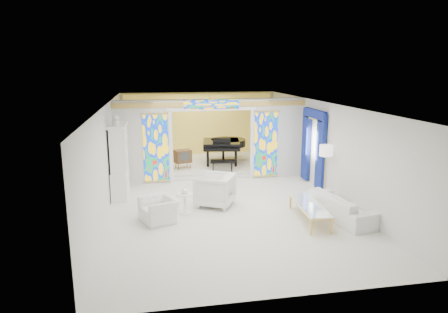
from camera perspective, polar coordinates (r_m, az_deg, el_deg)
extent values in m
plane|color=silver|center=(13.09, -0.40, -5.68)|extent=(12.00, 12.00, 0.00)
cube|color=white|center=(12.48, -0.43, 7.51)|extent=(7.00, 12.00, 0.02)
cube|color=silver|center=(18.56, -3.61, 4.51)|extent=(7.00, 0.02, 3.00)
cube|color=silver|center=(7.10, 8.04, -9.11)|extent=(7.00, 0.02, 3.00)
cube|color=silver|center=(12.60, -16.30, 0.14)|extent=(0.02, 12.00, 3.00)
cube|color=silver|center=(13.73, 14.13, 1.27)|extent=(0.02, 12.00, 3.00)
cube|color=silver|center=(14.49, -11.59, 1.98)|extent=(2.00, 0.18, 3.00)
cube|color=silver|center=(15.21, 7.60, 2.63)|extent=(2.00, 0.18, 3.00)
cube|color=silver|center=(14.46, -1.80, 7.42)|extent=(3.00, 0.18, 0.40)
cube|color=white|center=(14.44, -7.60, 1.28)|extent=(0.12, 0.06, 2.60)
cube|color=white|center=(14.87, 4.03, 1.70)|extent=(0.12, 0.06, 2.60)
cube|color=white|center=(14.38, -1.73, 6.79)|extent=(3.24, 0.06, 0.12)
cube|color=#DCAF53|center=(14.36, -1.74, 7.46)|extent=(7.00, 0.05, 0.18)
cube|color=gold|center=(14.41, -9.70, 1.19)|extent=(0.90, 0.04, 2.40)
cube|color=gold|center=(15.00, 6.00, 1.75)|extent=(0.90, 0.04, 2.40)
cube|color=gold|center=(14.35, -1.73, 7.46)|extent=(2.00, 0.04, 0.34)
cube|color=silver|center=(16.97, -2.79, -1.10)|extent=(6.80, 3.80, 0.18)
cube|color=#FAE056|center=(18.44, -3.57, 4.46)|extent=(6.70, 0.10, 2.90)
cylinder|color=gold|center=(16.49, -2.14, 7.18)|extent=(0.48, 0.48, 0.30)
cube|color=navy|center=(13.76, 13.63, 0.69)|extent=(0.12, 0.55, 2.60)
cube|color=navy|center=(14.94, 11.64, 1.71)|extent=(0.12, 0.55, 2.60)
cube|color=navy|center=(14.16, 12.83, 5.98)|extent=(0.14, 1.70, 0.30)
cube|color=#E8BE51|center=(14.18, 12.79, 5.30)|extent=(0.12, 1.50, 0.06)
cube|color=white|center=(13.40, -14.58, -3.65)|extent=(0.50, 1.40, 0.90)
cube|color=white|center=(13.13, -14.86, 1.17)|extent=(0.44, 1.30, 1.40)
cube|color=white|center=(13.12, -13.86, 1.21)|extent=(0.01, 1.20, 1.30)
cube|color=white|center=(13.01, -15.04, 4.37)|extent=(0.56, 1.46, 0.08)
cylinder|color=white|center=(12.65, -15.19, 4.68)|extent=(0.22, 0.22, 0.16)
sphere|color=white|center=(12.63, -15.24, 5.40)|extent=(0.20, 0.20, 0.20)
imported|color=white|center=(11.09, -9.29, -7.52)|extent=(1.17, 1.24, 0.65)
imported|color=silver|center=(12.10, -1.32, -4.80)|extent=(1.44, 1.43, 0.98)
imported|color=silver|center=(11.63, 16.36, -6.81)|extent=(1.37, 2.48, 0.69)
cylinder|color=white|center=(11.45, -5.65, -5.37)|extent=(0.55, 0.55, 0.04)
cylinder|color=white|center=(11.54, -5.62, -6.76)|extent=(0.09, 0.09, 0.57)
cylinder|color=white|center=(11.64, -5.59, -8.05)|extent=(0.37, 0.37, 0.03)
imported|color=white|center=(11.41, -5.66, -4.76)|extent=(0.27, 0.27, 0.21)
cube|color=white|center=(11.20, 12.14, -6.82)|extent=(0.75, 2.07, 0.04)
cube|color=gold|center=(11.21, 12.13, -6.92)|extent=(0.79, 2.11, 0.03)
cube|color=gold|center=(10.35, 12.34, -9.85)|extent=(0.05, 0.05, 0.42)
cube|color=gold|center=(10.52, 15.10, -9.62)|extent=(0.05, 0.05, 0.42)
cube|color=gold|center=(12.07, 9.48, -6.42)|extent=(0.05, 0.05, 0.42)
cube|color=gold|center=(12.22, 11.87, -6.29)|extent=(0.05, 0.05, 0.42)
cylinder|color=gold|center=(13.27, 14.02, -5.74)|extent=(0.32, 0.32, 0.03)
cylinder|color=gold|center=(13.05, 14.20, -2.49)|extent=(0.03, 0.03, 1.59)
cylinder|color=white|center=(12.88, 14.39, 0.83)|extent=(0.46, 0.46, 0.34)
cube|color=black|center=(16.72, -0.39, 1.77)|extent=(1.71, 1.80, 0.29)
cylinder|color=black|center=(17.08, 0.61, 2.00)|extent=(1.68, 1.68, 0.29)
cube|color=black|center=(15.82, -0.30, 0.99)|extent=(1.42, 0.51, 0.10)
cube|color=white|center=(15.73, -0.29, 1.00)|extent=(1.29, 0.29, 0.03)
cube|color=black|center=(16.12, -0.34, 2.18)|extent=(0.72, 0.13, 0.26)
cube|color=black|center=(15.29, -0.23, -0.69)|extent=(0.97, 0.49, 0.08)
cylinder|color=black|center=(16.10, -2.33, -0.35)|extent=(0.12, 0.12, 0.64)
cylinder|color=black|center=(16.13, 1.69, -0.32)|extent=(0.12, 0.12, 0.64)
cylinder|color=black|center=(17.42, -0.11, 0.66)|extent=(0.12, 0.12, 0.64)
cube|color=#53341E|center=(15.93, -5.92, 0.04)|extent=(0.73, 0.60, 0.51)
cube|color=#343936|center=(15.73, -5.63, 0.00)|extent=(0.39, 0.14, 0.33)
cone|color=#53341E|center=(15.79, -6.50, -1.46)|extent=(0.05, 0.05, 0.22)
cone|color=#53341E|center=(15.96, -4.87, -1.26)|extent=(0.05, 0.05, 0.22)
cone|color=#53341E|center=(16.06, -6.90, -1.22)|extent=(0.05, 0.05, 0.22)
cone|color=#53341E|center=(16.24, -5.29, -1.03)|extent=(0.05, 0.05, 0.22)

